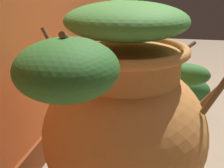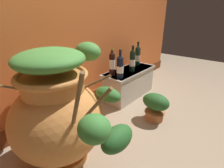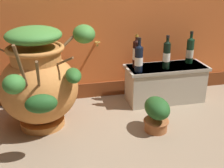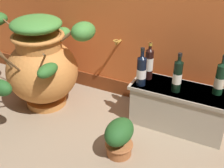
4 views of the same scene
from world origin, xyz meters
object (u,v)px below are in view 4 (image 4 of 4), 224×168
(wine_bottle_left, at_px, (220,78))
(wine_bottle_back, at_px, (142,70))
(wine_bottle_right, at_px, (149,63))
(potted_shrub, at_px, (119,137))
(wine_bottle_middle, at_px, (177,75))
(terracotta_urn, at_px, (41,64))

(wine_bottle_left, xyz_separation_m, wine_bottle_back, (-0.59, -0.14, -0.00))
(wine_bottle_left, relative_size, wine_bottle_right, 1.01)
(potted_shrub, bearing_deg, wine_bottle_middle, 61.16)
(wine_bottle_middle, height_order, wine_bottle_back, same)
(terracotta_urn, xyz_separation_m, wine_bottle_back, (0.91, 0.15, 0.08))
(potted_shrub, bearing_deg, wine_bottle_right, 90.56)
(wine_bottle_right, bearing_deg, wine_bottle_left, 0.69)
(wine_bottle_middle, height_order, wine_bottle_right, wine_bottle_middle)
(terracotta_urn, xyz_separation_m, potted_shrub, (0.94, -0.31, -0.26))
(wine_bottle_right, relative_size, wine_bottle_back, 1.00)
(wine_bottle_back, height_order, potted_shrub, wine_bottle_back)
(terracotta_urn, height_order, wine_bottle_middle, terracotta_urn)
(wine_bottle_middle, bearing_deg, potted_shrub, -118.84)
(wine_bottle_back, bearing_deg, wine_bottle_middle, 5.09)
(wine_bottle_right, height_order, potted_shrub, wine_bottle_right)
(wine_bottle_back, bearing_deg, terracotta_urn, -170.59)
(terracotta_urn, height_order, potted_shrub, terracotta_urn)
(wine_bottle_right, xyz_separation_m, wine_bottle_back, (-0.02, -0.13, -0.01))
(terracotta_urn, relative_size, wine_bottle_left, 3.42)
(wine_bottle_left, height_order, wine_bottle_right, wine_bottle_left)
(wine_bottle_left, bearing_deg, wine_bottle_right, -179.31)
(wine_bottle_right, distance_m, wine_bottle_back, 0.13)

